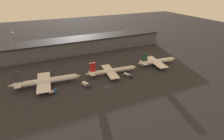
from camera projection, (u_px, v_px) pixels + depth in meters
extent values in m
plane|color=#26262B|center=(107.00, 87.00, 124.56)|extent=(600.00, 600.00, 0.00)
cube|color=#4C515B|center=(79.00, 46.00, 186.35)|extent=(186.07, 21.91, 13.75)
cube|color=black|center=(78.00, 39.00, 183.06)|extent=(186.07, 23.91, 1.20)
cylinder|color=silver|center=(47.00, 81.00, 124.38)|extent=(41.79, 7.67, 4.09)
cylinder|color=#333842|center=(47.00, 82.00, 124.69)|extent=(39.67, 6.88, 3.47)
cone|color=silver|center=(78.00, 76.00, 130.90)|extent=(5.22, 4.29, 3.88)
cone|color=silver|center=(12.00, 86.00, 117.66)|extent=(6.41, 3.99, 3.47)
cube|color=#333842|center=(18.00, 77.00, 116.56)|extent=(5.73, 0.89, 7.93)
cube|color=silver|center=(18.00, 84.00, 118.69)|extent=(5.01, 11.12, 0.24)
cube|color=silver|center=(44.00, 82.00, 123.99)|extent=(11.55, 30.69, 0.36)
cylinder|color=gray|center=(46.00, 78.00, 132.09)|extent=(4.67, 2.63, 2.25)
cylinder|color=gray|center=(46.00, 89.00, 117.83)|extent=(4.67, 2.63, 2.25)
cylinder|color=black|center=(68.00, 81.00, 129.99)|extent=(0.50, 0.50, 1.84)
cylinder|color=black|center=(44.00, 84.00, 126.45)|extent=(0.50, 0.50, 1.84)
cylinder|color=black|center=(44.00, 86.00, 123.68)|extent=(0.50, 0.50, 1.84)
cylinder|color=silver|center=(112.00, 71.00, 140.88)|extent=(37.80, 6.53, 3.28)
cylinder|color=silver|center=(112.00, 71.00, 141.13)|extent=(35.89, 5.88, 2.79)
cone|color=silver|center=(134.00, 67.00, 146.75)|extent=(4.19, 3.45, 3.12)
cone|color=silver|center=(88.00, 74.00, 134.85)|extent=(5.15, 3.21, 2.79)
cube|color=red|center=(93.00, 67.00, 133.85)|extent=(4.61, 0.80, 7.40)
cube|color=silver|center=(92.00, 73.00, 135.75)|extent=(4.10, 9.78, 0.24)
cube|color=silver|center=(110.00, 71.00, 140.50)|extent=(9.49, 27.01, 0.36)
cylinder|color=gray|center=(108.00, 69.00, 147.63)|extent=(3.75, 2.11, 1.81)
cylinder|color=gray|center=(114.00, 76.00, 135.05)|extent=(3.75, 2.11, 1.81)
cylinder|color=black|center=(127.00, 71.00, 145.83)|extent=(0.50, 0.50, 1.48)
cylinder|color=black|center=(109.00, 73.00, 142.48)|extent=(0.50, 0.50, 1.48)
cylinder|color=black|center=(110.00, 74.00, 140.25)|extent=(0.50, 0.50, 1.48)
cylinder|color=white|center=(157.00, 61.00, 156.99)|extent=(31.91, 6.49, 3.76)
cylinder|color=#ADB2B7|center=(157.00, 62.00, 157.27)|extent=(30.29, 5.79, 3.19)
cone|color=white|center=(173.00, 59.00, 162.02)|extent=(4.80, 3.94, 3.57)
cone|color=white|center=(140.00, 63.00, 151.78)|extent=(5.89, 3.67, 3.19)
cube|color=#1E4738|center=(145.00, 58.00, 150.70)|extent=(5.27, 0.85, 6.88)
cube|color=white|center=(144.00, 63.00, 152.60)|extent=(4.60, 10.17, 0.24)
cube|color=white|center=(156.00, 62.00, 156.72)|extent=(10.61, 28.07, 0.36)
cylinder|color=gray|center=(152.00, 60.00, 164.09)|extent=(4.29, 2.42, 2.07)
cylinder|color=gray|center=(161.00, 66.00, 151.05)|extent=(4.29, 2.42, 2.07)
cylinder|color=black|center=(167.00, 62.00, 161.47)|extent=(0.50, 0.50, 1.69)
cylinder|color=black|center=(155.00, 64.00, 158.99)|extent=(0.50, 0.50, 1.69)
cylinder|color=black|center=(156.00, 65.00, 156.44)|extent=(0.50, 0.50, 1.69)
cube|color=#282D38|center=(131.00, 76.00, 135.31)|extent=(3.18, 3.05, 2.00)
cylinder|color=#B7B7BC|center=(127.00, 74.00, 137.76)|extent=(3.94, 5.36, 2.12)
cylinder|color=black|center=(132.00, 77.00, 136.69)|extent=(0.94, 1.08, 0.90)
cylinder|color=black|center=(130.00, 78.00, 135.43)|extent=(0.94, 1.08, 0.90)
cylinder|color=black|center=(126.00, 75.00, 139.72)|extent=(0.94, 1.08, 0.90)
cylinder|color=black|center=(125.00, 76.00, 138.47)|extent=(0.94, 1.08, 0.90)
cube|color=#282D38|center=(89.00, 86.00, 122.59)|extent=(3.07, 2.96, 1.56)
cube|color=silver|center=(85.00, 84.00, 124.77)|extent=(4.04, 5.06, 2.08)
cylinder|color=black|center=(89.00, 87.00, 123.79)|extent=(0.92, 1.07, 0.90)
cylinder|color=black|center=(88.00, 88.00, 122.58)|extent=(0.92, 1.07, 0.90)
cylinder|color=black|center=(85.00, 84.00, 126.51)|extent=(0.92, 1.07, 0.90)
cylinder|color=black|center=(83.00, 85.00, 125.30)|extent=(0.92, 1.07, 0.90)
cube|color=#195199|center=(55.00, 91.00, 116.53)|extent=(1.64, 2.22, 2.14)
cylinder|color=#B7B7BC|center=(51.00, 92.00, 115.39)|extent=(3.36, 2.18, 1.89)
cylinder|color=black|center=(55.00, 92.00, 117.64)|extent=(0.95, 0.61, 0.90)
cylinder|color=black|center=(56.00, 93.00, 116.42)|extent=(0.95, 0.61, 0.90)
cylinder|color=black|center=(50.00, 93.00, 116.18)|extent=(0.95, 0.61, 0.90)
cylinder|color=black|center=(51.00, 94.00, 114.95)|extent=(0.95, 0.61, 0.90)
cylinder|color=slate|center=(16.00, 48.00, 157.98)|extent=(0.70, 0.70, 27.28)
sphere|color=beige|center=(12.00, 33.00, 151.72)|extent=(1.80, 1.80, 1.80)
cylinder|color=slate|center=(125.00, 39.00, 200.92)|extent=(0.70, 0.70, 19.32)
sphere|color=beige|center=(125.00, 30.00, 196.41)|extent=(1.80, 1.80, 1.80)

